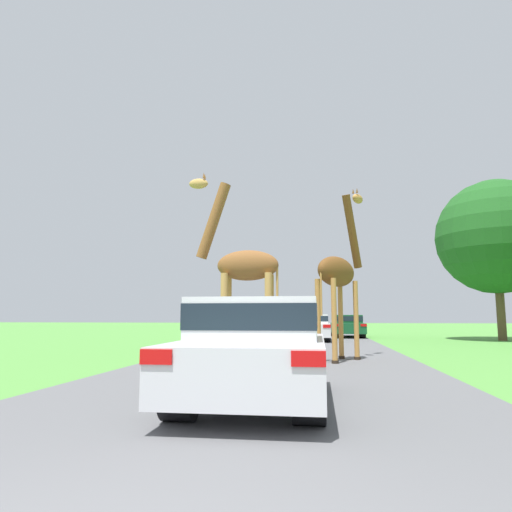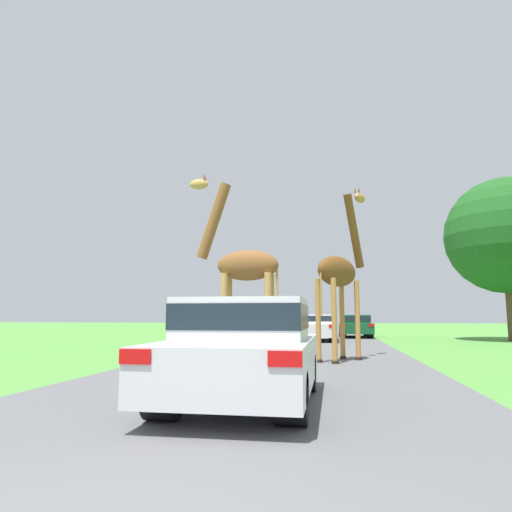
{
  "view_description": "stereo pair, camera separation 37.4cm",
  "coord_description": "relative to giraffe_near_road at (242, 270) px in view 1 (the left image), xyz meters",
  "views": [
    {
      "loc": [
        1.02,
        -1.48,
        1.25
      ],
      "look_at": [
        -0.69,
        11.02,
        2.91
      ],
      "focal_mm": 32.0,
      "sensor_mm": 36.0,
      "label": 1
    },
    {
      "loc": [
        1.39,
        -1.43,
        1.25
      ],
      "look_at": [
        -0.69,
        11.02,
        2.91
      ],
      "focal_mm": 32.0,
      "sensor_mm": 36.0,
      "label": 2
    }
  ],
  "objects": [
    {
      "name": "car_far_ahead",
      "position": [
        -1.7,
        5.73,
        -1.84
      ],
      "size": [
        1.8,
        3.96,
        1.25
      ],
      "color": "navy",
      "rests_on": "ground"
    },
    {
      "name": "giraffe_near_road",
      "position": [
        0.0,
        0.0,
        0.0
      ],
      "size": [
        2.6,
        0.83,
        5.37
      ],
      "rotation": [
        0.0,
        0.0,
        1.57
      ],
      "color": "tan",
      "rests_on": "ground"
    },
    {
      "name": "car_queue_left",
      "position": [
        1.66,
        11.11,
        -1.81
      ],
      "size": [
        1.97,
        4.15,
        1.32
      ],
      "color": "silver",
      "rests_on": "ground"
    },
    {
      "name": "giraffe_companion",
      "position": [
        2.71,
        0.8,
        -0.01
      ],
      "size": [
        1.74,
        2.58,
        5.27
      ],
      "rotation": [
        0.0,
        0.0,
        -0.53
      ],
      "color": "#B77F3D",
      "rests_on": "ground"
    },
    {
      "name": "car_lead_maroon",
      "position": [
        1.2,
        -5.79,
        -1.72
      ],
      "size": [
        1.94,
        4.05,
        1.5
      ],
      "color": "silver",
      "rests_on": "ground"
    },
    {
      "name": "car_queue_right",
      "position": [
        3.76,
        15.47,
        -1.81
      ],
      "size": [
        1.87,
        4.33,
        1.3
      ],
      "color": "#144C28",
      "rests_on": "ground"
    },
    {
      "name": "road",
      "position": [
        1.09,
        18.99,
        -2.51
      ],
      "size": [
        7.46,
        120.0,
        0.0
      ],
      "color": "#5B5B5E",
      "rests_on": "ground"
    },
    {
      "name": "tree_left_edge",
      "position": [
        11.31,
        12.37,
        2.82
      ],
      "size": [
        5.95,
        5.95,
        8.32
      ],
      "color": "brown",
      "rests_on": "ground"
    }
  ]
}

